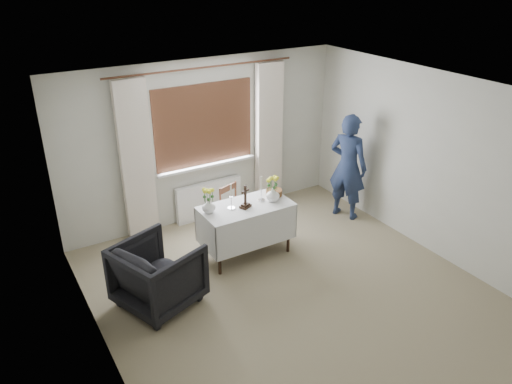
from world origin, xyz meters
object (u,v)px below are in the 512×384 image
wooden_cross (245,197)px  armchair (158,274)px  flower_vase_left (209,206)px  altar_table (246,230)px  person (348,167)px  flower_vase_right (273,194)px  wooden_chair (237,213)px

wooden_cross → armchair: bearing=170.4°
wooden_cross → flower_vase_left: bearing=142.1°
altar_table → armchair: (-1.43, -0.40, 0.02)m
altar_table → armchair: 1.49m
armchair → flower_vase_left: flower_vase_left is taller
person → wooden_cross: size_ratio=5.29×
armchair → flower_vase_right: (1.82, 0.35, 0.46)m
altar_table → flower_vase_left: 0.70m
altar_table → flower_vase_left: (-0.51, 0.08, 0.47)m
wooden_cross → flower_vase_right: wooden_cross is taller
wooden_chair → flower_vase_left: flower_vase_left is taller
flower_vase_right → person: bearing=9.7°
armchair → wooden_cross: size_ratio=2.78×
altar_table → person: person is taller
person → flower_vase_right: 1.57m
wooden_chair → person: (1.84, -0.26, 0.43)m
wooden_chair → armchair: size_ratio=0.93×
altar_table → flower_vase_right: 0.62m
wooden_chair → armchair: (-1.53, -0.87, -0.01)m
altar_table → flower_vase_left: size_ratio=6.63×
armchair → altar_table: bearing=-94.6°
wooden_cross → flower_vase_left: wooden_cross is taller
altar_table → wooden_chair: (0.10, 0.47, 0.03)m
armchair → person: bearing=-100.1°
altar_table → armchair: armchair is taller
armchair → person: person is taller
wooden_cross → flower_vase_right: 0.42m
wooden_cross → wooden_chair: bearing=50.6°
altar_table → person: 2.01m
wooden_chair → wooden_cross: (-0.13, -0.50, 0.51)m
altar_table → flower_vase_right: bearing=-8.1°
wooden_cross → flower_vase_left: 0.50m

